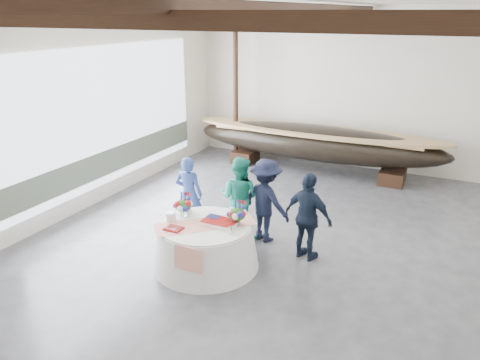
% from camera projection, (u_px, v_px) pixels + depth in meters
% --- Properties ---
extents(floor, '(10.00, 12.00, 0.01)m').
position_uv_depth(floor, '(285.00, 256.00, 8.77)').
color(floor, '#3D3D42').
rests_on(floor, ground).
extents(wall_back, '(10.00, 0.02, 4.50)m').
position_uv_depth(wall_back, '(364.00, 90.00, 13.08)').
color(wall_back, silver).
rests_on(wall_back, ground).
extents(wall_left, '(0.02, 12.00, 4.50)m').
position_uv_depth(wall_left, '(71.00, 114.00, 10.06)').
color(wall_left, silver).
rests_on(wall_left, ground).
extents(pavilion_structure, '(9.80, 11.76, 4.50)m').
position_uv_depth(pavilion_structure, '(310.00, 31.00, 8.12)').
color(pavilion_structure, black).
rests_on(pavilion_structure, ground).
extents(open_bay, '(0.03, 7.00, 3.20)m').
position_uv_depth(open_bay, '(106.00, 124.00, 11.03)').
color(open_bay, silver).
rests_on(open_bay, ground).
extents(longboat_display, '(7.23, 1.45, 1.36)m').
position_uv_depth(longboat_display, '(315.00, 142.00, 13.10)').
color(longboat_display, black).
rests_on(longboat_display, ground).
extents(banquet_table, '(1.90, 1.90, 0.81)m').
position_uv_depth(banquet_table, '(206.00, 245.00, 8.33)').
color(banquet_table, silver).
rests_on(banquet_table, ground).
extents(tabletop_items, '(1.66, 1.59, 0.40)m').
position_uv_depth(tabletop_items, '(207.00, 213.00, 8.27)').
color(tabletop_items, red).
rests_on(tabletop_items, banquet_table).
extents(guest_woman_blue, '(0.63, 0.46, 1.60)m').
position_uv_depth(guest_woman_blue, '(189.00, 194.00, 9.59)').
color(guest_woman_blue, navy).
rests_on(guest_woman_blue, ground).
extents(guest_woman_teal, '(0.83, 0.65, 1.69)m').
position_uv_depth(guest_woman_teal, '(239.00, 198.00, 9.27)').
color(guest_woman_teal, '#1B8C74').
rests_on(guest_woman_teal, ground).
extents(guest_man_left, '(1.22, 0.92, 1.68)m').
position_uv_depth(guest_man_left, '(266.00, 201.00, 9.14)').
color(guest_man_left, black).
rests_on(guest_man_left, ground).
extents(guest_man_right, '(1.05, 0.66, 1.66)m').
position_uv_depth(guest_man_right, '(308.00, 217.00, 8.44)').
color(guest_man_right, black).
rests_on(guest_man_right, ground).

